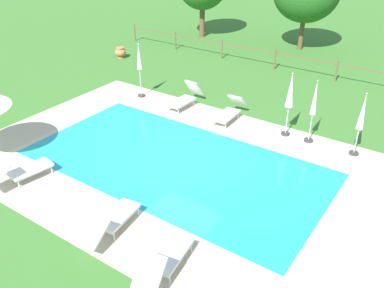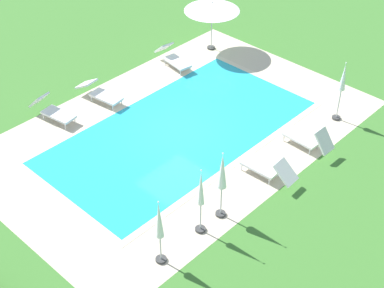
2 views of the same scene
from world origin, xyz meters
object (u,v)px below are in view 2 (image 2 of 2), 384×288
sun_lounger_north_end (100,93)px  sun_lounger_south_near_corner (53,110)px  sun_lounger_north_far (267,168)px  patio_umbrella_closed_row_west (222,175)px  sun_lounger_north_near_steps (308,139)px  sun_lounger_north_mid (173,58)px  patio_umbrella_closed_row_mid_west (343,83)px  patio_umbrella_closed_row_mid_east (159,225)px  patio_umbrella_closed_row_centre (201,194)px  patio_umbrella_open_foreground (212,7)px

sun_lounger_north_end → sun_lounger_south_near_corner: sun_lounger_south_near_corner is taller
sun_lounger_north_far → patio_umbrella_closed_row_west: (2.37, 0.06, 1.24)m
sun_lounger_north_near_steps → sun_lounger_north_far: sun_lounger_north_near_steps is taller
sun_lounger_north_mid → sun_lounger_north_far: sun_lounger_north_mid is taller
sun_lounger_south_near_corner → patio_umbrella_closed_row_west: 8.01m
sun_lounger_north_mid → patio_umbrella_closed_row_mid_west: (-1.41, 7.22, 1.20)m
patio_umbrella_closed_row_mid_east → sun_lounger_south_near_corner: bearing=-104.7°
sun_lounger_north_far → patio_umbrella_closed_row_mid_east: size_ratio=0.88×
patio_umbrella_closed_row_centre → patio_umbrella_closed_row_mid_east: patio_umbrella_closed_row_centre is taller
patio_umbrella_open_foreground → patio_umbrella_closed_row_mid_west: 7.15m
patio_umbrella_closed_row_mid_east → patio_umbrella_open_foreground: bearing=-144.4°
sun_lounger_north_far → patio_umbrella_closed_row_centre: bearing=0.9°
sun_lounger_north_end → patio_umbrella_open_foreground: 6.37m
patio_umbrella_closed_row_mid_west → patio_umbrella_closed_row_mid_east: (9.37, 0.22, -0.16)m
sun_lounger_north_far → patio_umbrella_closed_row_centre: (3.27, 0.05, 1.07)m
sun_lounger_north_mid → patio_umbrella_closed_row_centre: (6.34, 7.45, 1.06)m
sun_lounger_south_near_corner → patio_umbrella_closed_row_mid_west: size_ratio=0.83×
sun_lounger_north_far → patio_umbrella_closed_row_west: size_ratio=0.82×
sun_lounger_north_end → patio_umbrella_closed_row_west: (1.55, 7.59, 1.26)m
sun_lounger_north_mid → patio_umbrella_closed_row_mid_east: bearing=43.1°
sun_lounger_north_near_steps → patio_umbrella_closed_row_mid_east: patio_umbrella_closed_row_mid_east is taller
sun_lounger_north_near_steps → sun_lounger_north_end: bearing=-68.2°
sun_lounger_south_near_corner → patio_umbrella_closed_row_mid_west: 10.66m
sun_lounger_north_end → patio_umbrella_open_foreground: bearing=177.5°
sun_lounger_south_near_corner → patio_umbrella_closed_row_west: bearing=93.3°
sun_lounger_north_mid → patio_umbrella_closed_row_mid_east: patio_umbrella_closed_row_mid_east is taller
sun_lounger_south_near_corner → patio_umbrella_closed_row_west: patio_umbrella_closed_row_west is taller
patio_umbrella_closed_row_centre → sun_lounger_north_mid: bearing=-130.4°
patio_umbrella_open_foreground → sun_lounger_south_near_corner: bearing=-4.1°
sun_lounger_south_near_corner → patio_umbrella_closed_row_mid_east: size_ratio=0.88×
sun_lounger_north_near_steps → sun_lounger_south_near_corner: 9.37m
sun_lounger_north_near_steps → patio_umbrella_closed_row_mid_west: size_ratio=0.77×
patio_umbrella_closed_row_west → patio_umbrella_closed_row_mid_west: patio_umbrella_closed_row_west is taller
sun_lounger_north_mid → patio_umbrella_closed_row_mid_east: size_ratio=0.89×
sun_lounger_north_near_steps → sun_lounger_north_far: size_ratio=0.93×
sun_lounger_north_mid → patio_umbrella_closed_row_west: patio_umbrella_closed_row_west is taller
patio_umbrella_open_foreground → patio_umbrella_closed_row_mid_east: patio_umbrella_closed_row_mid_east is taller
patio_umbrella_closed_row_mid_west → patio_umbrella_closed_row_mid_east: size_ratio=1.06×
sun_lounger_north_near_steps → patio_umbrella_closed_row_mid_west: patio_umbrella_closed_row_mid_west is taller
patio_umbrella_open_foreground → patio_umbrella_closed_row_mid_west: (0.85, 7.09, -0.44)m
sun_lounger_north_mid → sun_lounger_south_near_corner: sun_lounger_south_near_corner is taller
patio_umbrella_open_foreground → patio_umbrella_closed_row_centre: 11.30m
sun_lounger_north_end → sun_lounger_north_mid: bearing=178.0°
patio_umbrella_closed_row_mid_east → patio_umbrella_closed_row_centre: bearing=179.8°
patio_umbrella_closed_row_mid_west → sun_lounger_north_near_steps: bearing=5.8°
sun_lounger_north_mid → patio_umbrella_open_foreground: size_ratio=0.84×
patio_umbrella_closed_row_mid_west → patio_umbrella_closed_row_centre: 7.75m
sun_lounger_north_mid → patio_umbrella_closed_row_centre: patio_umbrella_closed_row_centre is taller
sun_lounger_north_far → sun_lounger_north_mid: bearing=-112.5°
patio_umbrella_closed_row_west → sun_lounger_north_far: bearing=-178.6°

